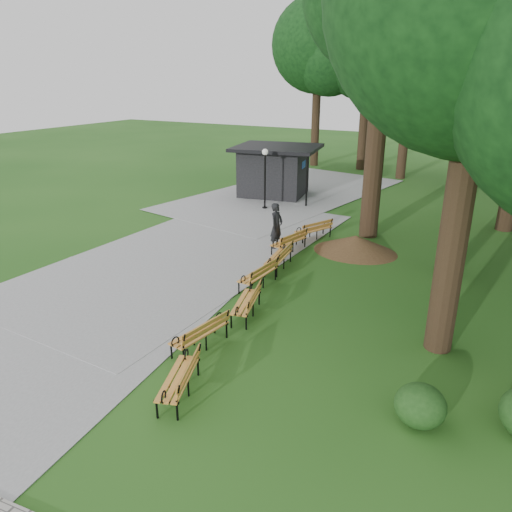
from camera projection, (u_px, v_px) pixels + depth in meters
The scene contains 15 objects.
ground at pixel (238, 298), 15.66m from camera, with size 100.00×100.00×0.00m, color #205217.
path at pixel (191, 250), 19.91m from camera, with size 12.00×38.00×0.06m, color gray.
person at pixel (277, 226), 19.83m from camera, with size 0.70×0.46×1.92m, color black.
kiosk at pixel (274, 171), 28.55m from camera, with size 4.72×4.10×2.96m, color black, non-canonical shape.
lamp_post at pixel (265, 166), 25.28m from camera, with size 0.32×0.32×3.20m.
dirt_mound at pixel (355, 244), 19.64m from camera, with size 2.86×2.86×0.69m, color #47301C.
bench_0 at pixel (178, 379), 10.75m from camera, with size 1.90×0.64×0.88m, color orange, non-canonical shape.
bench_1 at pixel (200, 333), 12.65m from camera, with size 1.90×0.64×0.88m, color orange, non-canonical shape.
bench_2 at pixel (246, 302), 14.36m from camera, with size 1.90×0.64×0.88m, color orange, non-canonical shape.
bench_3 at pixel (258, 275), 16.35m from camera, with size 1.90×0.64×0.88m, color orange, non-canonical shape.
bench_4 at pixel (278, 257), 17.92m from camera, with size 1.90×0.64×0.88m, color orange, non-canonical shape.
bench_5 at pixel (289, 241), 19.61m from camera, with size 1.90×0.64×0.88m, color orange, non-canonical shape.
bench_6 at pixel (313, 230), 21.12m from camera, with size 1.90×0.64×0.88m, color orange, non-canonical shape.
lawn_tree_1 at pixel (480, 61), 14.95m from camera, with size 5.79×5.79×10.11m.
shrub_2 at pixel (418, 423), 10.02m from camera, with size 1.05×1.05×0.89m, color #193D14.
Camera 1 is at (7.31, -12.17, 6.77)m, focal length 33.94 mm.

